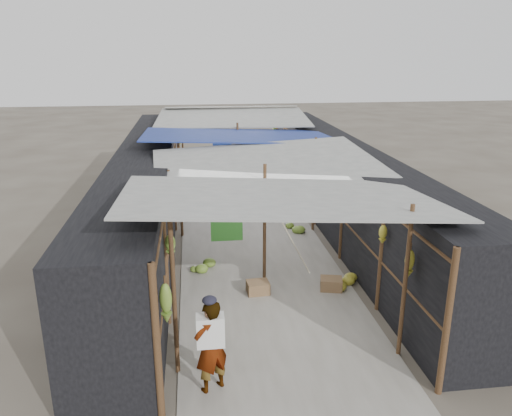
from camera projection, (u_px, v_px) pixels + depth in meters
name	position (u px, v px, depth m)	size (l,w,h in m)	color
ground	(291.00, 363.00, 8.02)	(80.00, 80.00, 0.00)	#6B6356
aisle_slab	(247.00, 227.00, 14.16)	(3.60, 16.00, 0.02)	#9E998E
stall_left	(147.00, 191.00, 13.48)	(1.40, 15.00, 2.30)	black
stall_right	(341.00, 185.00, 14.14)	(1.40, 15.00, 2.30)	black
crate_near	(258.00, 288.00, 10.25)	(0.45, 0.36, 0.27)	#9A734E
crate_mid	(331.00, 284.00, 10.40)	(0.45, 0.36, 0.27)	#9A734E
crate_back	(236.00, 182.00, 18.32)	(0.45, 0.37, 0.29)	#9A734E
black_basin	(270.00, 212.00, 15.16)	(0.60, 0.60, 0.18)	black
vendor_elderly	(211.00, 346.00, 7.17)	(0.53, 0.35, 1.46)	white
shopper_blue	(233.00, 207.00, 13.47)	(0.71, 0.56, 1.47)	#215BA6
vendor_seated	(265.00, 179.00, 17.33)	(0.66, 0.38, 1.03)	#514D46
market_canopy	(246.00, 141.00, 13.76)	(5.62, 15.20, 2.77)	brown
hanging_bananas	(244.00, 171.00, 13.63)	(3.96, 14.00, 0.76)	olive
floor_bananas	(232.00, 202.00, 15.92)	(3.77, 9.24, 0.36)	olive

